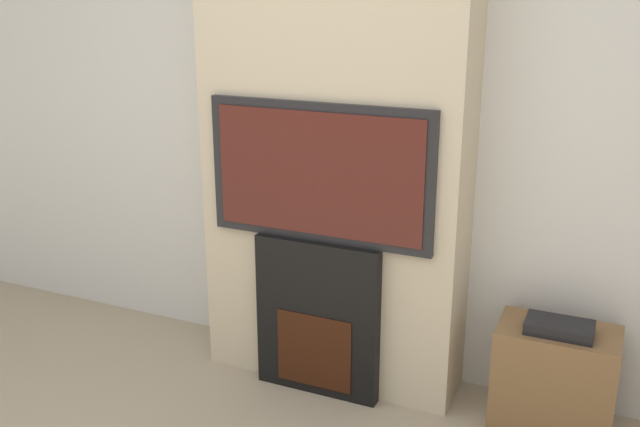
% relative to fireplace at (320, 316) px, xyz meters
% --- Properties ---
extents(wall_back, '(6.00, 0.06, 2.70)m').
position_rel_fireplace_xyz_m(wall_back, '(0.00, 0.37, 0.96)').
color(wall_back, silver).
rests_on(wall_back, ground_plane).
extents(chimney_breast, '(1.27, 0.34, 2.70)m').
position_rel_fireplace_xyz_m(chimney_breast, '(0.00, 0.17, 0.96)').
color(chimney_breast, beige).
rests_on(chimney_breast, ground_plane).
extents(fireplace, '(0.62, 0.15, 0.78)m').
position_rel_fireplace_xyz_m(fireplace, '(0.00, 0.00, 0.00)').
color(fireplace, black).
rests_on(fireplace, ground_plane).
extents(television, '(1.09, 0.07, 0.65)m').
position_rel_fireplace_xyz_m(television, '(0.00, -0.00, 0.72)').
color(television, black).
rests_on(television, fireplace).
extents(media_stand, '(0.52, 0.31, 0.54)m').
position_rel_fireplace_xyz_m(media_stand, '(1.09, 0.12, -0.14)').
color(media_stand, brown).
rests_on(media_stand, ground_plane).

